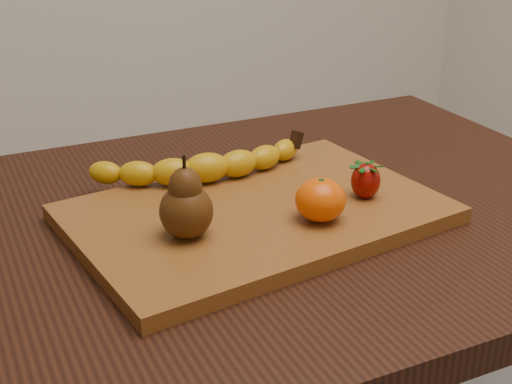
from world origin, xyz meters
name	(u,v)px	position (x,y,z in m)	size (l,w,h in m)	color
table	(260,275)	(0.00, 0.00, 0.66)	(1.00, 0.70, 0.76)	black
cutting_board	(256,214)	(-0.02, -0.03, 0.77)	(0.45, 0.30, 0.02)	brown
banana	(207,168)	(-0.04, 0.07, 0.80)	(0.26, 0.07, 0.04)	#D29E09
pear	(186,197)	(-0.12, -0.06, 0.83)	(0.06, 0.06, 0.10)	#4A280B
mandarin	(321,200)	(0.04, -0.09, 0.81)	(0.06, 0.06, 0.05)	#F05202
strawberry	(366,180)	(0.12, -0.06, 0.80)	(0.04, 0.04, 0.05)	#860A03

